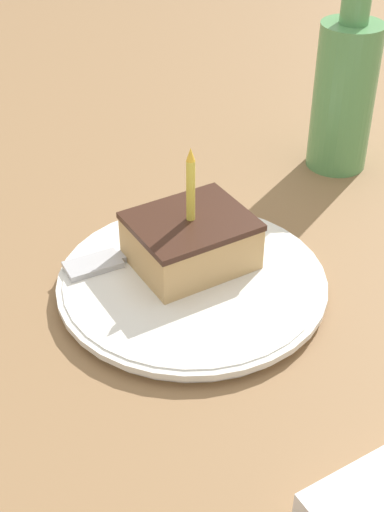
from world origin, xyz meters
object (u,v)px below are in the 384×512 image
(cake_slice, at_px, (191,240))
(bottle, at_px, (344,91))
(plate, at_px, (192,283))
(fork, at_px, (148,249))

(cake_slice, relative_size, bottle, 0.52)
(cake_slice, bearing_deg, plate, -27.87)
(plate, bearing_deg, bottle, 113.96)
(plate, xyz_separation_m, bottle, (-0.10, 0.23, 0.07))
(bottle, bearing_deg, plate, -66.04)
(cake_slice, bearing_deg, fork, -142.36)
(fork, bearing_deg, plate, 15.57)
(plate, height_order, bottle, bottle)
(fork, height_order, bottle, bottle)
(plate, height_order, cake_slice, cake_slice)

